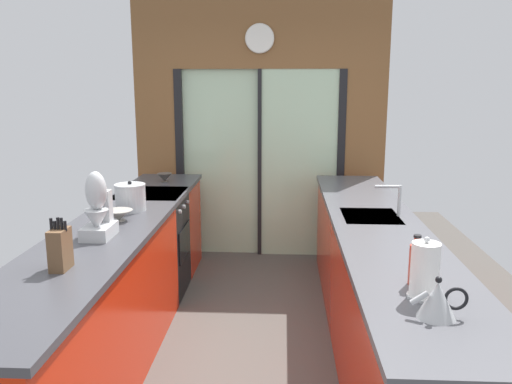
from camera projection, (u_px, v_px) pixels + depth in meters
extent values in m
cube|color=#4C4742|center=(249.00, 328.00, 4.10)|extent=(5.04, 7.60, 0.02)
cube|color=brown|center=(260.00, 34.00, 5.37)|extent=(2.64, 0.08, 0.70)
cube|color=#B2D1AD|center=(221.00, 164.00, 5.69)|extent=(0.80, 0.02, 2.00)
cube|color=#B2D1AD|center=(299.00, 165.00, 5.61)|extent=(0.80, 0.02, 2.00)
cube|color=black|center=(181.00, 164.00, 5.69)|extent=(0.08, 0.10, 2.00)
cube|color=black|center=(340.00, 165.00, 5.60)|extent=(0.08, 0.10, 2.00)
cube|color=black|center=(260.00, 164.00, 5.65)|extent=(0.04, 0.10, 2.00)
cube|color=brown|center=(158.00, 163.00, 5.70)|extent=(0.42, 0.08, 2.00)
cube|color=brown|center=(364.00, 165.00, 5.59)|extent=(0.42, 0.08, 2.00)
cylinder|color=white|center=(260.00, 38.00, 5.32)|extent=(0.28, 0.03, 0.28)
torus|color=beige|center=(260.00, 38.00, 5.32)|extent=(0.30, 0.02, 0.30)
cube|color=red|center=(87.00, 326.00, 3.15)|extent=(0.58, 2.55, 0.88)
cube|color=red|center=(167.00, 227.00, 5.30)|extent=(0.58, 0.65, 0.88)
cube|color=#3D3D42|center=(116.00, 224.00, 3.66)|extent=(0.62, 3.80, 0.04)
cube|color=red|center=(376.00, 291.00, 3.66)|extent=(0.58, 3.80, 0.88)
cube|color=#4C4C51|center=(379.00, 228.00, 3.57)|extent=(0.62, 3.80, 0.04)
cube|color=#B7BABC|center=(370.00, 219.00, 3.82)|extent=(0.40, 0.48, 0.05)
cylinder|color=#B7BABC|center=(399.00, 201.00, 3.78)|extent=(0.02, 0.02, 0.23)
cylinder|color=#B7BABC|center=(387.00, 187.00, 3.76)|extent=(0.18, 0.02, 0.02)
cube|color=black|center=(152.00, 245.00, 4.69)|extent=(0.58, 0.60, 0.88)
cube|color=black|center=(185.00, 242.00, 4.66)|extent=(0.01, 0.48, 0.28)
cube|color=black|center=(150.00, 195.00, 4.59)|extent=(0.58, 0.60, 0.03)
cylinder|color=#B7BABC|center=(180.00, 212.00, 4.42)|extent=(0.02, 0.04, 0.04)
cylinder|color=#B7BABC|center=(184.00, 207.00, 4.60)|extent=(0.02, 0.04, 0.04)
cylinder|color=#B7BABC|center=(188.00, 202.00, 4.77)|extent=(0.02, 0.04, 0.04)
cylinder|color=gray|center=(119.00, 220.00, 3.67)|extent=(0.09, 0.09, 0.01)
cone|color=gray|center=(119.00, 215.00, 3.66)|extent=(0.20, 0.20, 0.07)
cylinder|color=#514C47|center=(165.00, 182.00, 5.08)|extent=(0.07, 0.07, 0.01)
cone|color=#514C47|center=(165.00, 177.00, 5.07)|extent=(0.15, 0.15, 0.08)
cube|color=brown|center=(60.00, 249.00, 2.70)|extent=(0.08, 0.14, 0.22)
cylinder|color=black|center=(51.00, 225.00, 2.68)|extent=(0.02, 0.02, 0.07)
cylinder|color=black|center=(55.00, 226.00, 2.68)|extent=(0.02, 0.02, 0.05)
cylinder|color=black|center=(58.00, 224.00, 2.68)|extent=(0.02, 0.02, 0.07)
cylinder|color=black|center=(62.00, 225.00, 2.67)|extent=(0.02, 0.02, 0.07)
cylinder|color=black|center=(65.00, 226.00, 2.68)|extent=(0.02, 0.02, 0.05)
cube|color=#B7BABC|center=(99.00, 231.00, 3.27)|extent=(0.17, 0.26, 0.08)
cube|color=#B7BABC|center=(103.00, 206.00, 3.34)|extent=(0.10, 0.08, 0.20)
ellipsoid|color=#B7BABC|center=(96.00, 191.00, 3.21)|extent=(0.13, 0.12, 0.24)
cone|color=#B7BABC|center=(97.00, 220.00, 3.23)|extent=(0.15, 0.15, 0.13)
cylinder|color=#B7BABC|center=(130.00, 198.00, 3.94)|extent=(0.23, 0.23, 0.19)
cylinder|color=#B7BABC|center=(130.00, 185.00, 3.92)|extent=(0.23, 0.23, 0.01)
sphere|color=black|center=(130.00, 183.00, 3.92)|extent=(0.03, 0.03, 0.03)
cone|color=#B7BABC|center=(437.00, 300.00, 2.16)|extent=(0.16, 0.16, 0.15)
sphere|color=black|center=(439.00, 280.00, 2.14)|extent=(0.03, 0.03, 0.03)
cylinder|color=#B7BABC|center=(419.00, 298.00, 2.16)|extent=(0.08, 0.02, 0.07)
torus|color=black|center=(456.00, 299.00, 2.15)|extent=(0.10, 0.01, 0.10)
cylinder|color=#B23D2D|center=(416.00, 265.00, 2.51)|extent=(0.07, 0.07, 0.19)
cylinder|color=#B23D2D|center=(417.00, 241.00, 2.48)|extent=(0.03, 0.03, 0.04)
cylinder|color=black|center=(418.00, 236.00, 2.48)|extent=(0.04, 0.04, 0.01)
cylinder|color=#B7BABC|center=(423.00, 296.00, 2.37)|extent=(0.15, 0.15, 0.01)
cylinder|color=white|center=(425.00, 269.00, 2.34)|extent=(0.13, 0.13, 0.24)
sphere|color=#B7BABC|center=(427.00, 240.00, 2.32)|extent=(0.03, 0.03, 0.03)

